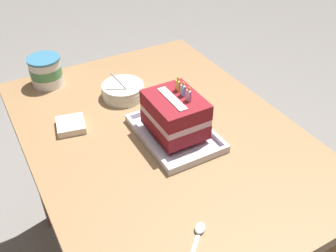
{
  "coord_description": "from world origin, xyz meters",
  "views": [
    {
      "loc": [
        0.83,
        -0.44,
        1.49
      ],
      "look_at": [
        0.02,
        0.01,
        0.77
      ],
      "focal_mm": 41.36,
      "sensor_mm": 36.0,
      "label": 1
    }
  ],
  "objects_px": {
    "bowl_stack": "(123,91)",
    "serving_spoon_near_tray": "(198,234)",
    "foil_tray": "(175,134)",
    "ice_cream_tub": "(46,71)",
    "birthday_cake": "(175,114)",
    "napkin_pile": "(71,125)"
  },
  "relations": [
    {
      "from": "birthday_cake",
      "to": "bowl_stack",
      "type": "bearing_deg",
      "value": -170.3
    },
    {
      "from": "bowl_stack",
      "to": "serving_spoon_near_tray",
      "type": "distance_m",
      "value": 0.62
    },
    {
      "from": "napkin_pile",
      "to": "serving_spoon_near_tray",
      "type": "bearing_deg",
      "value": 13.56
    },
    {
      "from": "bowl_stack",
      "to": "serving_spoon_near_tray",
      "type": "height_order",
      "value": "bowl_stack"
    },
    {
      "from": "ice_cream_tub",
      "to": "napkin_pile",
      "type": "height_order",
      "value": "ice_cream_tub"
    },
    {
      "from": "napkin_pile",
      "to": "birthday_cake",
      "type": "bearing_deg",
      "value": 54.02
    },
    {
      "from": "bowl_stack",
      "to": "ice_cream_tub",
      "type": "distance_m",
      "value": 0.3
    },
    {
      "from": "birthday_cake",
      "to": "serving_spoon_near_tray",
      "type": "relative_size",
      "value": 1.53
    },
    {
      "from": "birthday_cake",
      "to": "napkin_pile",
      "type": "xyz_separation_m",
      "value": [
        -0.19,
        -0.26,
        -0.07
      ]
    },
    {
      "from": "ice_cream_tub",
      "to": "napkin_pile",
      "type": "bearing_deg",
      "value": -1.89
    },
    {
      "from": "serving_spoon_near_tray",
      "to": "foil_tray",
      "type": "bearing_deg",
      "value": 158.42
    },
    {
      "from": "birthday_cake",
      "to": "serving_spoon_near_tray",
      "type": "bearing_deg",
      "value": -21.59
    },
    {
      "from": "birthday_cake",
      "to": "bowl_stack",
      "type": "height_order",
      "value": "birthday_cake"
    },
    {
      "from": "foil_tray",
      "to": "bowl_stack",
      "type": "height_order",
      "value": "bowl_stack"
    },
    {
      "from": "bowl_stack",
      "to": "ice_cream_tub",
      "type": "height_order",
      "value": "ice_cream_tub"
    },
    {
      "from": "birthday_cake",
      "to": "napkin_pile",
      "type": "bearing_deg",
      "value": -125.98
    },
    {
      "from": "ice_cream_tub",
      "to": "napkin_pile",
      "type": "xyz_separation_m",
      "value": [
        0.3,
        -0.01,
        -0.04
      ]
    },
    {
      "from": "foil_tray",
      "to": "napkin_pile",
      "type": "xyz_separation_m",
      "value": [
        -0.19,
        -0.26,
        0.0
      ]
    },
    {
      "from": "birthday_cake",
      "to": "serving_spoon_near_tray",
      "type": "distance_m",
      "value": 0.37
    },
    {
      "from": "bowl_stack",
      "to": "serving_spoon_near_tray",
      "type": "xyz_separation_m",
      "value": [
        0.62,
        -0.09,
        -0.02
      ]
    },
    {
      "from": "foil_tray",
      "to": "ice_cream_tub",
      "type": "xyz_separation_m",
      "value": [
        -0.49,
        -0.25,
        0.05
      ]
    },
    {
      "from": "foil_tray",
      "to": "serving_spoon_near_tray",
      "type": "distance_m",
      "value": 0.37
    }
  ]
}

